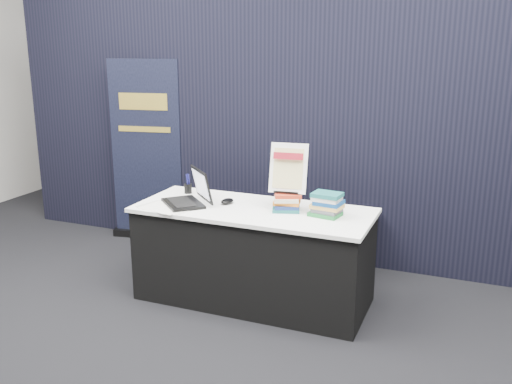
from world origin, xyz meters
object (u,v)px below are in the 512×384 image
(display_table, at_px, (253,255))
(laptop, at_px, (186,195))
(stacking_chair, at_px, (350,206))
(pullup_banner, at_px, (147,161))
(info_sign, at_px, (288,169))
(book_stack_tall, at_px, (287,202))
(book_stack_short, at_px, (327,204))

(display_table, bearing_deg, laptop, -172.73)
(stacking_chair, bearing_deg, pullup_banner, -178.47)
(info_sign, bearing_deg, stacking_chair, 63.74)
(pullup_banner, height_order, stacking_chair, pullup_banner)
(info_sign, relative_size, pullup_banner, 0.21)
(book_stack_tall, bearing_deg, stacking_chair, 71.55)
(laptop, xyz_separation_m, book_stack_short, (1.11, 0.09, 0.02))
(stacking_chair, bearing_deg, info_sign, -106.08)
(book_stack_short, distance_m, stacking_chair, 0.91)
(book_stack_short, xyz_separation_m, pullup_banner, (-2.12, 0.92, -0.04))
(laptop, height_order, book_stack_tall, laptop)
(book_stack_tall, bearing_deg, book_stack_short, -2.89)
(book_stack_short, bearing_deg, laptop, -175.24)
(laptop, bearing_deg, stacking_chair, 85.98)
(info_sign, bearing_deg, laptop, -177.23)
(display_table, height_order, pullup_banner, pullup_banner)
(book_stack_tall, relative_size, pullup_banner, 0.13)
(display_table, bearing_deg, book_stack_short, 2.36)
(info_sign, height_order, pullup_banner, pullup_banner)
(laptop, distance_m, stacking_chair, 1.46)
(pullup_banner, bearing_deg, laptop, -55.60)
(display_table, height_order, info_sign, info_sign)
(display_table, relative_size, stacking_chair, 1.72)
(laptop, xyz_separation_m, pullup_banner, (-1.01, 1.02, -0.01))
(laptop, relative_size, stacking_chair, 0.47)
(stacking_chair, bearing_deg, laptop, -135.17)
(display_table, relative_size, book_stack_tall, 7.87)
(laptop, distance_m, info_sign, 0.84)
(display_table, distance_m, info_sign, 0.73)
(laptop, height_order, book_stack_short, laptop)
(book_stack_short, height_order, stacking_chair, stacking_chair)
(laptop, height_order, pullup_banner, pullup_banner)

